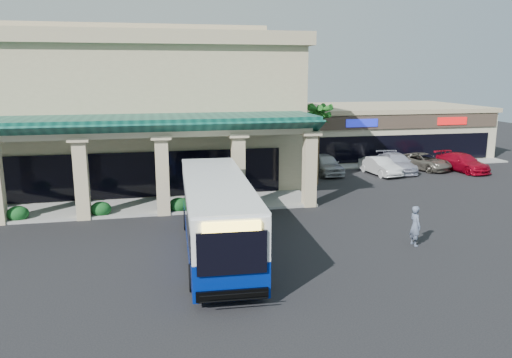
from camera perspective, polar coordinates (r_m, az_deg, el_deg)
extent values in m
plane|color=black|center=(25.46, -3.28, -6.85)|extent=(110.00, 110.00, 0.00)
imported|color=#4F5A72|center=(25.44, 17.74, -5.11)|extent=(0.51, 0.74, 1.98)
imported|color=#A1A2A7|center=(41.53, 7.91, 1.71)|extent=(2.03, 4.90, 1.66)
imported|color=silver|center=(42.06, 13.98, 1.45)|extent=(2.11, 4.58, 1.45)
imported|color=#AEAEC0|center=(43.74, 15.74, 1.80)|extent=(2.62, 5.40, 1.52)
imported|color=#5F5950|center=(45.43, 18.55, 1.91)|extent=(4.07, 5.53, 1.40)
imported|color=#9F051B|center=(45.80, 22.51, 1.76)|extent=(2.97, 5.44, 1.50)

